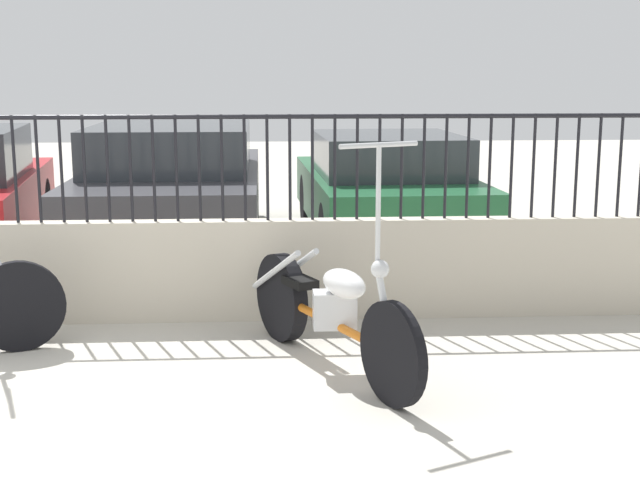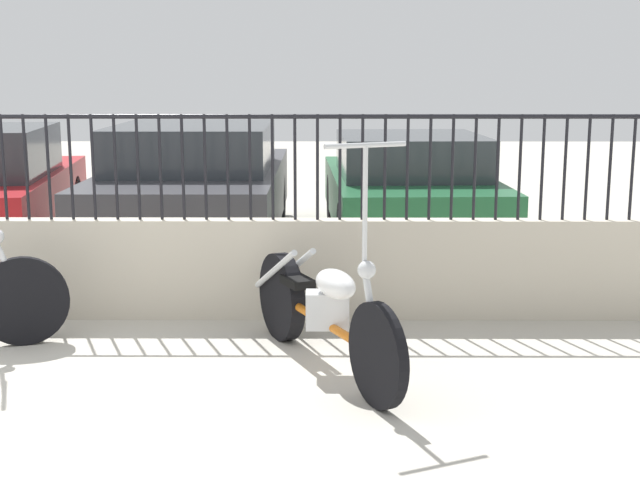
# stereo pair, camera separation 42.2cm
# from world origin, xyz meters

# --- Properties ---
(low_wall) EXTENTS (10.82, 0.18, 0.80)m
(low_wall) POSITION_xyz_m (0.00, 2.22, 0.40)
(low_wall) COLOR beige
(low_wall) RESTS_ON ground_plane
(motorcycle_orange) EXTENTS (1.01, 2.00, 1.55)m
(motorcycle_orange) POSITION_xyz_m (2.54, 1.06, 0.40)
(motorcycle_orange) COLOR black
(motorcycle_orange) RESTS_ON ground_plane
(car_dark_grey) EXTENTS (1.85, 4.54, 1.37)m
(car_dark_grey) POSITION_xyz_m (1.16, 5.15, 0.69)
(car_dark_grey) COLOR black
(car_dark_grey) RESTS_ON ground_plane
(car_green) EXTENTS (1.88, 4.01, 1.24)m
(car_green) POSITION_xyz_m (3.54, 5.37, 0.64)
(car_green) COLOR black
(car_green) RESTS_ON ground_plane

